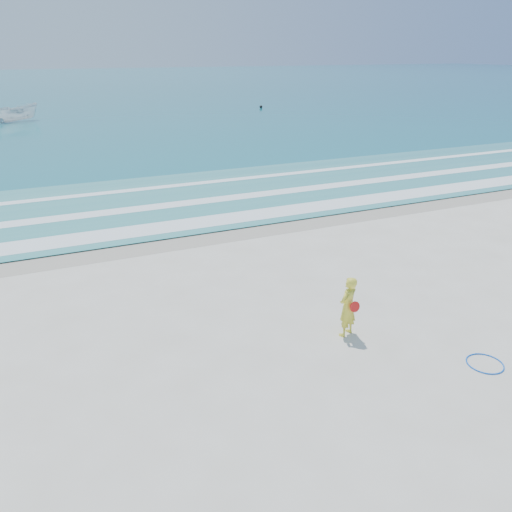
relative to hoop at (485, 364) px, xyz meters
name	(u,v)px	position (x,y,z in m)	size (l,w,h in m)	color
ground	(315,359)	(-3.40, 1.72, -0.01)	(400.00, 400.00, 0.00)	silver
wet_sand	(196,235)	(-3.40, 10.72, -0.01)	(400.00, 2.40, 0.00)	#B2A893
ocean	(51,85)	(-3.40, 106.72, 0.01)	(400.00, 190.00, 0.04)	#19727F
shallow	(163,201)	(-3.40, 15.72, 0.03)	(400.00, 10.00, 0.01)	#59B7AD
foam_near	(186,224)	(-3.40, 12.02, 0.04)	(400.00, 1.40, 0.01)	white
foam_mid	(168,205)	(-3.40, 14.92, 0.04)	(400.00, 0.90, 0.01)	white
foam_far	(151,188)	(-3.40, 18.22, 0.04)	(400.00, 0.60, 0.01)	white
hoop	(485,364)	(0.00, 0.00, 0.00)	(0.81, 0.81, 0.03)	blue
boat	(17,113)	(-9.48, 48.94, 0.84)	(1.59, 4.23, 1.63)	white
buoy	(261,107)	(17.24, 50.07, 0.20)	(0.36, 0.36, 0.36)	black
woman	(348,307)	(-2.16, 2.36, 0.76)	(0.67, 0.57, 1.56)	yellow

